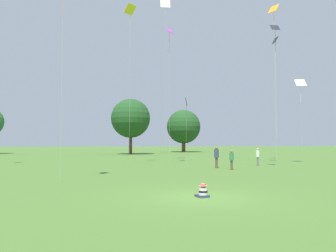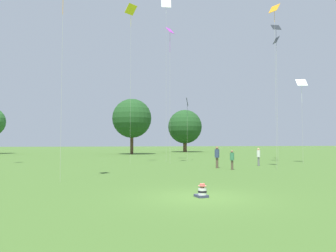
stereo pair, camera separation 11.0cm
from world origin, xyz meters
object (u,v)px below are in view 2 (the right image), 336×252
object	(u,v)px
person_standing_1	(217,155)
distant_tree_1	(185,127)
distant_tree_2	(132,118)
person_standing_0	(258,155)
kite_5	(131,15)
kite_8	(302,85)
kite_6	(276,34)
seated_toddler	(202,192)
kite_4	(187,103)
kite_9	(274,17)
kite_1	(276,46)
kite_2	(166,9)
person_standing_4	(232,158)
kite_0	(170,38)

from	to	relation	value
person_standing_1	distant_tree_1	xyz separation A→B (m)	(8.63, 43.35, 4.48)
person_standing_1	distant_tree_2	bearing A→B (deg)	-70.04
person_standing_0	kite_5	bearing A→B (deg)	-145.09
kite_8	kite_6	bearing A→B (deg)	-121.89
seated_toddler	kite_4	bearing A→B (deg)	65.58
person_standing_1	kite_5	bearing A→B (deg)	-31.48
person_standing_1	kite_9	size ratio (longest dim) A/B	0.13
kite_6	kite_8	world-z (taller)	kite_6
seated_toddler	distant_tree_1	distance (m)	59.04
kite_1	distant_tree_2	bearing A→B (deg)	-101.54
distant_tree_1	kite_6	bearing A→B (deg)	-90.82
kite_2	distant_tree_2	world-z (taller)	kite_2
seated_toddler	kite_6	xyz separation A→B (m)	(13.77, 17.78, 13.18)
seated_toddler	kite_5	distance (m)	25.15
distant_tree_1	distant_tree_2	xyz separation A→B (m)	(-12.71, -10.91, 0.88)
person_standing_4	kite_0	bearing A→B (deg)	-137.65
person_standing_1	kite_0	bearing A→B (deg)	-52.43
person_standing_1	kite_6	world-z (taller)	kite_6
seated_toddler	kite_5	xyz separation A→B (m)	(-1.03, 20.24, 14.90)
kite_1	kite_2	distance (m)	13.87
kite_8	kite_9	distance (m)	9.99
kite_5	kite_6	bearing A→B (deg)	179.44
kite_5	kite_4	bearing A→B (deg)	-143.53
kite_2	kite_1	bearing A→B (deg)	45.76
kite_4	distant_tree_2	size ratio (longest dim) A/B	0.73
kite_9	kite_6	bearing A→B (deg)	170.57
person_standing_0	kite_8	distance (m)	9.77
seated_toddler	kite_4	xyz separation A→B (m)	(5.86, 23.84, 6.44)
seated_toddler	kite_8	world-z (taller)	kite_8
kite_4	distant_tree_2	xyz separation A→B (m)	(-4.25, 22.29, -0.23)
person_standing_4	kite_2	distance (m)	20.57
person_standing_0	kite_9	world-z (taller)	kite_9
kite_4	kite_9	world-z (taller)	kite_9
person_standing_1	person_standing_0	bearing A→B (deg)	-147.35
kite_1	distant_tree_1	world-z (taller)	kite_1
kite_9	kite_5	bearing A→B (deg)	-106.57
person_standing_4	kite_2	world-z (taller)	kite_2
person_standing_1	kite_0	xyz separation A→B (m)	(-2.77, 6.00, 11.77)
person_standing_4	kite_9	distance (m)	12.16
kite_1	kite_2	world-z (taller)	kite_2
person_standing_0	kite_0	bearing A→B (deg)	-152.07
kite_2	kite_9	world-z (taller)	kite_2
person_standing_0	kite_5	size ratio (longest dim) A/B	0.10
kite_0	kite_4	distance (m)	8.00
seated_toddler	kite_9	xyz separation A→B (m)	(9.98, 11.53, 12.27)
kite_4	distant_tree_1	bearing A→B (deg)	44.28
person_standing_4	kite_4	bearing A→B (deg)	-158.69
kite_1	kite_8	distance (m)	7.49
seated_toddler	person_standing_4	xyz separation A→B (m)	(6.26, 11.80, 0.69)
seated_toddler	kite_8	bearing A→B (deg)	36.34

